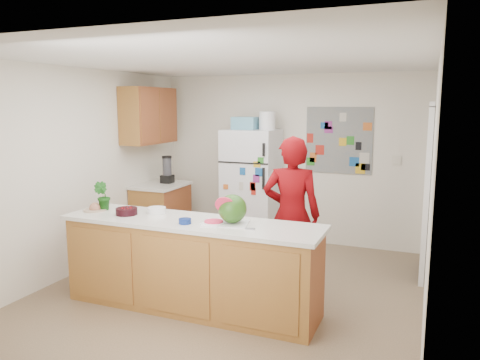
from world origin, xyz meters
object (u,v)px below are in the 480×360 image
at_px(refrigerator, 252,187).
at_px(cherry_bowl, 127,211).
at_px(person, 291,215).
at_px(watermelon, 232,209).

xyz_separation_m(refrigerator, cherry_bowl, (-0.48, -2.42, 0.11)).
distance_m(person, watermelon, 0.89).
xyz_separation_m(person, watermelon, (-0.36, -0.79, 0.21)).
height_order(refrigerator, cherry_bowl, refrigerator).
relative_size(refrigerator, watermelon, 6.14).
bearing_deg(watermelon, refrigerator, 106.50).
distance_m(refrigerator, cherry_bowl, 2.47).
bearing_deg(cherry_bowl, refrigerator, 78.80).
xyz_separation_m(person, cherry_bowl, (-1.54, -0.85, 0.09)).
bearing_deg(refrigerator, person, -55.92).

